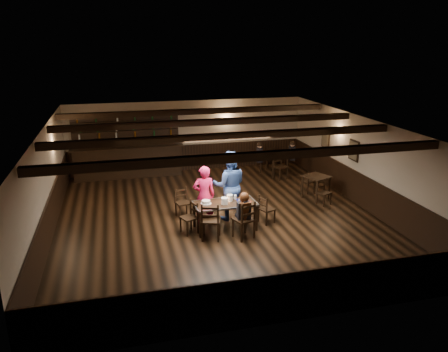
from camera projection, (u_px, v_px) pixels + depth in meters
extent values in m
plane|color=black|center=(218.00, 218.00, 12.53)|extent=(10.00, 10.00, 0.00)
cube|color=#BDB09D|center=(188.00, 136.00, 16.75)|extent=(9.00, 0.02, 2.70)
cube|color=#BDB09D|center=(285.00, 256.00, 7.50)|extent=(9.00, 0.02, 2.70)
cube|color=#BDB09D|center=(46.00, 186.00, 11.07)|extent=(0.02, 10.00, 2.70)
cube|color=#BDB09D|center=(363.00, 162.00, 13.17)|extent=(0.02, 10.00, 2.70)
cube|color=silver|center=(218.00, 125.00, 11.72)|extent=(9.00, 10.00, 0.02)
cube|color=black|center=(188.00, 157.00, 16.98)|extent=(9.00, 0.04, 1.00)
cube|color=black|center=(282.00, 298.00, 7.78)|extent=(9.00, 0.04, 1.00)
cube|color=black|center=(51.00, 217.00, 11.34)|extent=(0.04, 10.00, 1.00)
cube|color=black|center=(359.00, 189.00, 13.42)|extent=(0.04, 10.00, 1.00)
cube|color=black|center=(137.00, 125.00, 16.13)|extent=(0.90, 0.03, 1.00)
cube|color=black|center=(137.00, 126.00, 16.11)|extent=(0.80, 0.02, 0.90)
cube|color=black|center=(354.00, 150.00, 13.55)|extent=(0.03, 0.55, 0.65)
cube|color=#72664C|center=(353.00, 150.00, 13.55)|extent=(0.02, 0.45, 0.55)
cube|color=black|center=(326.00, 139.00, 15.33)|extent=(0.03, 0.55, 0.65)
cube|color=#72664C|center=(325.00, 139.00, 15.32)|extent=(0.02, 0.45, 0.55)
cube|color=black|center=(251.00, 157.00, 8.97)|extent=(8.90, 0.18, 0.18)
cube|color=black|center=(227.00, 136.00, 10.82)|extent=(8.90, 0.18, 0.18)
cube|color=black|center=(210.00, 122.00, 12.67)|extent=(8.90, 0.18, 0.18)
cube|color=black|center=(197.00, 111.00, 14.52)|extent=(8.90, 0.18, 0.18)
cube|color=black|center=(200.00, 225.00, 11.18)|extent=(0.06, 0.06, 0.71)
cube|color=black|center=(194.00, 215.00, 11.83)|extent=(0.06, 0.06, 0.71)
cube|color=black|center=(257.00, 218.00, 11.60)|extent=(0.06, 0.06, 0.71)
cube|color=black|center=(248.00, 209.00, 12.25)|extent=(0.06, 0.06, 0.71)
cube|color=black|center=(225.00, 203.00, 11.60)|extent=(1.69, 0.90, 0.04)
cube|color=#A5A8AD|center=(221.00, 198.00, 11.97)|extent=(1.66, 0.10, 0.05)
cube|color=#A5A8AD|center=(230.00, 209.00, 11.24)|extent=(1.66, 0.10, 0.05)
cube|color=#A5A8AD|center=(254.00, 200.00, 11.83)|extent=(0.06, 0.83, 0.05)
cube|color=#A5A8AD|center=(195.00, 207.00, 11.38)|extent=(0.06, 0.83, 0.05)
cube|color=black|center=(219.00, 227.00, 11.34)|extent=(0.05, 0.05, 0.48)
cube|color=black|center=(218.00, 233.00, 10.98)|extent=(0.05, 0.05, 0.48)
cube|color=black|center=(204.00, 227.00, 11.36)|extent=(0.05, 0.05, 0.48)
cube|color=black|center=(202.00, 233.00, 11.00)|extent=(0.05, 0.05, 0.48)
cube|color=black|center=(211.00, 220.00, 11.09)|extent=(0.59, 0.57, 0.04)
cube|color=black|center=(210.00, 214.00, 10.83)|extent=(0.46, 0.18, 0.50)
cube|color=black|center=(210.00, 216.00, 10.85)|extent=(0.39, 0.15, 0.06)
cube|color=black|center=(210.00, 208.00, 10.79)|extent=(0.39, 0.15, 0.06)
cube|color=black|center=(245.00, 225.00, 11.48)|extent=(0.05, 0.05, 0.48)
cube|color=black|center=(254.00, 230.00, 11.18)|extent=(0.05, 0.05, 0.48)
cube|color=black|center=(233.00, 228.00, 11.26)|extent=(0.05, 0.05, 0.48)
cube|color=black|center=(242.00, 233.00, 10.96)|extent=(0.05, 0.05, 0.48)
cube|color=black|center=(244.00, 219.00, 11.14)|extent=(0.60, 0.59, 0.05)
cube|color=black|center=(248.00, 213.00, 10.92)|extent=(0.46, 0.20, 0.51)
cube|color=black|center=(248.00, 214.00, 10.93)|extent=(0.39, 0.17, 0.06)
cube|color=black|center=(248.00, 207.00, 10.87)|extent=(0.39, 0.17, 0.06)
cube|color=black|center=(181.00, 225.00, 11.56)|extent=(0.04, 0.04, 0.41)
cube|color=black|center=(191.00, 222.00, 11.74)|extent=(0.04, 0.04, 0.41)
cube|color=black|center=(187.00, 229.00, 11.29)|extent=(0.04, 0.04, 0.41)
cube|color=black|center=(198.00, 226.00, 11.47)|extent=(0.04, 0.04, 0.41)
cube|color=black|center=(189.00, 218.00, 11.45)|extent=(0.50, 0.51, 0.04)
cube|color=black|center=(194.00, 209.00, 11.47)|extent=(0.18, 0.38, 0.43)
cube|color=black|center=(194.00, 210.00, 11.49)|extent=(0.15, 0.33, 0.05)
cube|color=black|center=(194.00, 204.00, 11.44)|extent=(0.15, 0.33, 0.05)
cube|color=black|center=(275.00, 217.00, 12.11)|extent=(0.04, 0.04, 0.39)
cube|color=black|center=(266.00, 219.00, 11.94)|extent=(0.04, 0.04, 0.39)
cube|color=black|center=(267.00, 213.00, 12.36)|extent=(0.04, 0.04, 0.39)
cube|color=black|center=(259.00, 216.00, 12.19)|extent=(0.04, 0.04, 0.39)
cube|color=black|center=(267.00, 209.00, 12.09)|extent=(0.47, 0.48, 0.04)
cube|color=black|center=(263.00, 203.00, 11.94)|extent=(0.17, 0.36, 0.40)
cube|color=black|center=(263.00, 205.00, 11.95)|extent=(0.14, 0.31, 0.04)
cube|color=black|center=(263.00, 199.00, 11.90)|extent=(0.14, 0.31, 0.04)
cube|color=black|center=(180.00, 213.00, 12.36)|extent=(0.04, 0.04, 0.40)
cube|color=black|center=(176.00, 209.00, 12.63)|extent=(0.04, 0.04, 0.40)
cube|color=black|center=(191.00, 211.00, 12.51)|extent=(0.04, 0.04, 0.40)
cube|color=black|center=(187.00, 207.00, 12.78)|extent=(0.04, 0.04, 0.40)
cube|color=black|center=(183.00, 203.00, 12.50)|extent=(0.47, 0.46, 0.04)
cube|color=black|center=(181.00, 194.00, 12.57)|extent=(0.39, 0.13, 0.42)
cube|color=black|center=(181.00, 196.00, 12.59)|extent=(0.33, 0.10, 0.05)
cube|color=black|center=(181.00, 190.00, 12.54)|extent=(0.33, 0.10, 0.05)
imported|color=#DC1C5C|center=(204.00, 196.00, 11.87)|extent=(0.62, 0.42, 1.67)
imported|color=navy|center=(229.00, 185.00, 12.20)|extent=(1.09, 0.92, 1.99)
cube|color=black|center=(242.00, 217.00, 11.25)|extent=(0.31, 0.31, 0.13)
cube|color=black|center=(244.00, 211.00, 11.07)|extent=(0.33, 0.20, 0.47)
cylinder|color=black|center=(244.00, 203.00, 11.01)|extent=(0.10, 0.33, 0.33)
sphere|color=#D8A384|center=(244.00, 197.00, 10.96)|extent=(0.21, 0.21, 0.21)
sphere|color=#361C0C|center=(244.00, 197.00, 10.93)|extent=(0.25, 0.25, 0.25)
cone|color=#361C0C|center=(245.00, 213.00, 10.96)|extent=(0.20, 0.20, 0.59)
cylinder|color=white|center=(206.00, 203.00, 11.53)|extent=(0.28, 0.28, 0.01)
cylinder|color=white|center=(206.00, 202.00, 11.52)|extent=(0.23, 0.23, 0.08)
cylinder|color=silver|center=(206.00, 202.00, 11.52)|extent=(0.24, 0.24, 0.04)
cylinder|color=white|center=(225.00, 201.00, 11.47)|extent=(0.19, 0.19, 0.18)
cylinder|color=white|center=(230.00, 198.00, 11.68)|extent=(0.15, 0.15, 0.18)
cylinder|color=#A5A8AD|center=(225.00, 201.00, 11.67)|extent=(0.05, 0.05, 0.03)
sphere|color=orange|center=(225.00, 200.00, 11.66)|extent=(0.03, 0.03, 0.03)
cylinder|color=silver|center=(239.00, 200.00, 11.64)|extent=(0.03, 0.03, 0.08)
cylinder|color=#A5A8AD|center=(240.00, 201.00, 11.59)|extent=(0.03, 0.03, 0.09)
cylinder|color=silver|center=(235.00, 197.00, 11.82)|extent=(0.08, 0.08, 0.12)
cube|color=maroon|center=(244.00, 202.00, 11.67)|extent=(0.39, 0.32, 0.00)
cube|color=#0D0E44|center=(242.00, 200.00, 11.80)|extent=(0.32, 0.24, 0.00)
cube|color=black|center=(128.00, 162.00, 16.13)|extent=(3.86, 0.60, 1.10)
cube|color=black|center=(127.00, 147.00, 15.95)|extent=(4.06, 0.70, 0.05)
cube|color=black|center=(127.00, 146.00, 16.21)|extent=(3.86, 0.10, 2.20)
cube|color=black|center=(127.00, 140.00, 16.04)|extent=(3.76, 0.22, 0.03)
cube|color=black|center=(126.00, 131.00, 15.94)|extent=(3.76, 0.22, 0.03)
cube|color=black|center=(125.00, 121.00, 15.83)|extent=(3.76, 0.22, 0.03)
cube|color=black|center=(316.00, 177.00, 13.86)|extent=(0.95, 0.95, 0.04)
cube|color=black|center=(317.00, 192.00, 13.58)|extent=(0.05, 0.05, 0.71)
cube|color=black|center=(302.00, 187.00, 14.03)|extent=(0.05, 0.05, 0.71)
cube|color=black|center=(329.00, 188.00, 13.92)|extent=(0.05, 0.05, 0.71)
cube|color=black|center=(315.00, 184.00, 14.37)|extent=(0.05, 0.05, 0.71)
cube|color=black|center=(274.00, 155.00, 16.44)|extent=(1.11, 1.11, 0.04)
cube|color=black|center=(273.00, 168.00, 16.08)|extent=(0.05, 0.05, 0.71)
cube|color=black|center=(260.00, 164.00, 16.64)|extent=(0.05, 0.05, 0.71)
cube|color=black|center=(287.00, 165.00, 16.48)|extent=(0.05, 0.05, 0.71)
cube|color=black|center=(275.00, 161.00, 17.03)|extent=(0.05, 0.05, 0.71)
cube|color=black|center=(260.00, 155.00, 16.48)|extent=(0.30, 0.40, 0.52)
sphere|color=#D8A384|center=(260.00, 146.00, 16.38)|extent=(0.20, 0.20, 0.20)
sphere|color=black|center=(260.00, 145.00, 16.37)|extent=(0.21, 0.21, 0.21)
cube|color=black|center=(292.00, 153.00, 16.74)|extent=(0.30, 0.39, 0.51)
sphere|color=#D8A384|center=(292.00, 144.00, 16.64)|extent=(0.19, 0.19, 0.19)
sphere|color=black|center=(292.00, 144.00, 16.63)|extent=(0.20, 0.20, 0.20)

